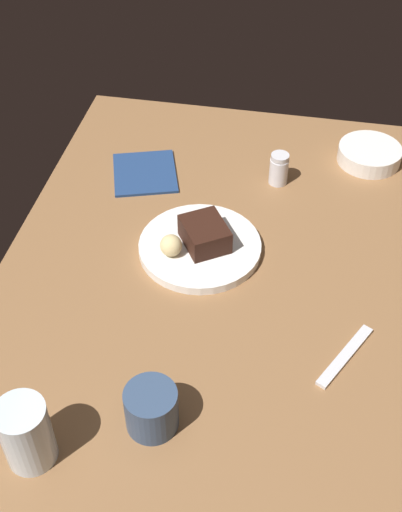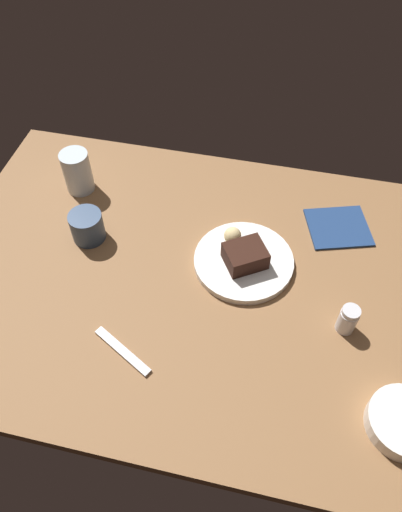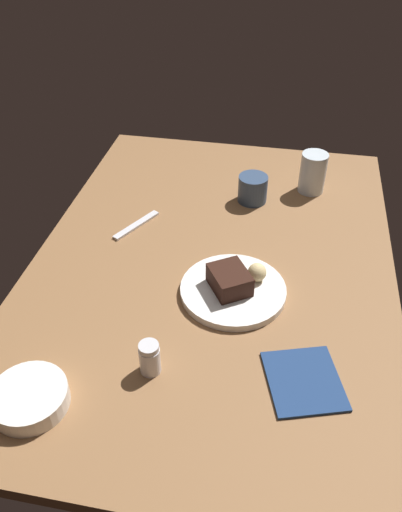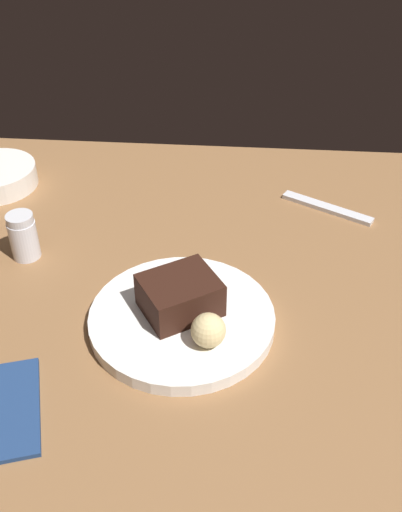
{
  "view_description": "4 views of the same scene",
  "coord_description": "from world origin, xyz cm",
  "px_view_note": "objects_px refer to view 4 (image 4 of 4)",
  "views": [
    {
      "loc": [
        79.71,
        10.99,
        90.67
      ],
      "look_at": [
        -5.33,
        -5.16,
        6.14
      ],
      "focal_mm": 46.97,
      "sensor_mm": 36.0,
      "label": 1
    },
    {
      "loc": [
        -15.45,
        63.21,
        93.19
      ],
      "look_at": [
        -0.87,
        -1.69,
        8.94
      ],
      "focal_mm": 34.17,
      "sensor_mm": 36.0,
      "label": 2
    },
    {
      "loc": [
        -92.3,
        -14.71,
        80.58
      ],
      "look_at": [
        -5.35,
        1.75,
        8.62
      ],
      "focal_mm": 36.19,
      "sensor_mm": 36.0,
      "label": 3
    },
    {
      "loc": [
        -3.2,
        -60.62,
        55.82
      ],
      "look_at": [
        -8.15,
        0.56,
        8.66
      ],
      "focal_mm": 42.4,
      "sensor_mm": 36.0,
      "label": 4
    }
  ],
  "objects_px": {
    "salt_shaker": "(23,236)",
    "dessert_plate": "(182,319)",
    "chocolate_cake_slice": "(180,295)",
    "dessert_spoon": "(327,208)",
    "bread_roll": "(208,330)"
  },
  "relations": [
    {
      "from": "dessert_spoon",
      "to": "dessert_plate",
      "type": "bearing_deg",
      "value": -97.32
    },
    {
      "from": "dessert_plate",
      "to": "salt_shaker",
      "type": "bearing_deg",
      "value": 152.65
    },
    {
      "from": "chocolate_cake_slice",
      "to": "salt_shaker",
      "type": "xyz_separation_m",
      "value": [
        -0.23,
        0.11,
        -0.01
      ]
    },
    {
      "from": "bread_roll",
      "to": "dessert_spoon",
      "type": "relative_size",
      "value": 0.27
    },
    {
      "from": "bread_roll",
      "to": "salt_shaker",
      "type": "bearing_deg",
      "value": 148.17
    },
    {
      "from": "dessert_plate",
      "to": "dessert_spoon",
      "type": "xyz_separation_m",
      "value": [
        0.2,
        0.28,
        -0.01
      ]
    },
    {
      "from": "dessert_spoon",
      "to": "salt_shaker",
      "type": "bearing_deg",
      "value": -131.68
    },
    {
      "from": "dessert_spoon",
      "to": "chocolate_cake_slice",
      "type": "bearing_deg",
      "value": -98.53
    },
    {
      "from": "salt_shaker",
      "to": "dessert_plate",
      "type": "bearing_deg",
      "value": -27.35
    },
    {
      "from": "bread_roll",
      "to": "salt_shaker",
      "type": "height_order",
      "value": "salt_shaker"
    },
    {
      "from": "chocolate_cake_slice",
      "to": "dessert_spoon",
      "type": "bearing_deg",
      "value": 52.73
    },
    {
      "from": "chocolate_cake_slice",
      "to": "bread_roll",
      "type": "relative_size",
      "value": 2.17
    },
    {
      "from": "chocolate_cake_slice",
      "to": "salt_shaker",
      "type": "distance_m",
      "value": 0.26
    },
    {
      "from": "chocolate_cake_slice",
      "to": "bread_roll",
      "type": "bearing_deg",
      "value": -54.91
    },
    {
      "from": "salt_shaker",
      "to": "dessert_spoon",
      "type": "distance_m",
      "value": 0.47
    }
  ]
}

